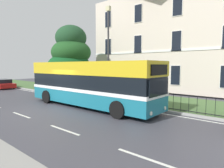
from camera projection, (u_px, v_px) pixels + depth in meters
The scene contains 7 objects.
ground_plane at pixel (63, 107), 13.16m from camera, with size 60.00×56.00×0.18m.
georgian_townhouse at pixel (177, 35), 23.43m from camera, with size 17.27×10.82×12.67m.
iron_verge_railing at pixel (112, 94), 14.70m from camera, with size 18.69×0.04×0.97m.
evergreen_tree at pixel (70, 65), 21.45m from camera, with size 5.54×5.54×7.49m.
single_decker_bus at pixel (90, 83), 13.14m from camera, with size 10.24×2.63×3.03m.
parked_hatchback_00 at pixel (3, 84), 23.94m from camera, with size 4.13×2.09×1.13m.
street_lamp_post at pixel (108, 47), 15.40m from camera, with size 0.36×0.24×7.26m.
Camera 1 is at (10.86, -6.76, 2.78)m, focal length 31.23 mm.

